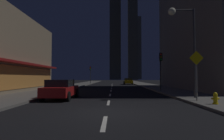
{
  "coord_description": "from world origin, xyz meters",
  "views": [
    {
      "loc": [
        0.33,
        -8.55,
        1.62
      ],
      "look_at": [
        0.0,
        27.11,
        3.04
      ],
      "focal_mm": 29.54,
      "sensor_mm": 36.0,
      "label": 1
    }
  ],
  "objects_px": {
    "pedestrian_crossing_sign": "(196,71)",
    "fire_hydrant_yellow_near": "(215,99)",
    "car_parked_far": "(128,81)",
    "fire_hydrant_far_left": "(67,86)",
    "street_lamp_right": "(183,30)",
    "traffic_light_far_left": "(90,71)",
    "car_parked_near": "(61,89)",
    "traffic_light_near_right": "(161,63)"
  },
  "relations": [
    {
      "from": "fire_hydrant_yellow_near",
      "to": "street_lamp_right",
      "type": "height_order",
      "value": "street_lamp_right"
    },
    {
      "from": "car_parked_far",
      "to": "street_lamp_right",
      "type": "bearing_deg",
      "value": -86.41
    },
    {
      "from": "fire_hydrant_yellow_near",
      "to": "fire_hydrant_far_left",
      "type": "bearing_deg",
      "value": 129.05
    },
    {
      "from": "pedestrian_crossing_sign",
      "to": "fire_hydrant_yellow_near",
      "type": "bearing_deg",
      "value": -79.18
    },
    {
      "from": "car_parked_far",
      "to": "fire_hydrant_far_left",
      "type": "height_order",
      "value": "car_parked_far"
    },
    {
      "from": "pedestrian_crossing_sign",
      "to": "fire_hydrant_far_left",
      "type": "bearing_deg",
      "value": 131.55
    },
    {
      "from": "traffic_light_far_left",
      "to": "street_lamp_right",
      "type": "relative_size",
      "value": 0.64
    },
    {
      "from": "car_parked_far",
      "to": "pedestrian_crossing_sign",
      "type": "bearing_deg",
      "value": -86.18
    },
    {
      "from": "street_lamp_right",
      "to": "pedestrian_crossing_sign",
      "type": "relative_size",
      "value": 2.09
    },
    {
      "from": "fire_hydrant_yellow_near",
      "to": "traffic_light_near_right",
      "type": "relative_size",
      "value": 0.16
    },
    {
      "from": "car_parked_near",
      "to": "fire_hydrant_yellow_near",
      "type": "height_order",
      "value": "car_parked_near"
    },
    {
      "from": "fire_hydrant_yellow_near",
      "to": "traffic_light_near_right",
      "type": "bearing_deg",
      "value": 92.27
    },
    {
      "from": "car_parked_far",
      "to": "traffic_light_far_left",
      "type": "distance_m",
      "value": 10.27
    },
    {
      "from": "traffic_light_near_right",
      "to": "street_lamp_right",
      "type": "relative_size",
      "value": 0.64
    },
    {
      "from": "car_parked_near",
      "to": "fire_hydrant_far_left",
      "type": "distance_m",
      "value": 11.28
    },
    {
      "from": "fire_hydrant_yellow_near",
      "to": "street_lamp_right",
      "type": "bearing_deg",
      "value": 99.24
    },
    {
      "from": "car_parked_near",
      "to": "fire_hydrant_yellow_near",
      "type": "bearing_deg",
      "value": -20.29
    },
    {
      "from": "fire_hydrant_yellow_near",
      "to": "traffic_light_far_left",
      "type": "xyz_separation_m",
      "value": [
        -11.4,
        35.61,
        2.74
      ]
    },
    {
      "from": "car_parked_far",
      "to": "fire_hydrant_yellow_near",
      "type": "height_order",
      "value": "car_parked_far"
    },
    {
      "from": "pedestrian_crossing_sign",
      "to": "street_lamp_right",
      "type": "bearing_deg",
      "value": 97.7
    },
    {
      "from": "car_parked_far",
      "to": "fire_hydrant_far_left",
      "type": "bearing_deg",
      "value": -119.22
    },
    {
      "from": "car_parked_far",
      "to": "fire_hydrant_yellow_near",
      "type": "relative_size",
      "value": 6.48
    },
    {
      "from": "fire_hydrant_yellow_near",
      "to": "street_lamp_right",
      "type": "distance_m",
      "value": 5.64
    },
    {
      "from": "fire_hydrant_far_left",
      "to": "traffic_light_near_right",
      "type": "height_order",
      "value": "traffic_light_near_right"
    },
    {
      "from": "fire_hydrant_far_left",
      "to": "fire_hydrant_yellow_near",
      "type": "bearing_deg",
      "value": -50.95
    },
    {
      "from": "car_parked_far",
      "to": "traffic_light_far_left",
      "type": "relative_size",
      "value": 1.01
    },
    {
      "from": "car_parked_far",
      "to": "fire_hydrant_yellow_near",
      "type": "xyz_separation_m",
      "value": [
        2.3,
        -31.53,
        -0.29
      ]
    },
    {
      "from": "fire_hydrant_far_left",
      "to": "traffic_light_near_right",
      "type": "distance_m",
      "value": 12.55
    },
    {
      "from": "car_parked_far",
      "to": "fire_hydrant_far_left",
      "type": "distance_m",
      "value": 19.46
    },
    {
      "from": "fire_hydrant_yellow_near",
      "to": "fire_hydrant_far_left",
      "type": "xyz_separation_m",
      "value": [
        -11.8,
        14.55,
        0.0
      ]
    },
    {
      "from": "fire_hydrant_yellow_near",
      "to": "pedestrian_crossing_sign",
      "type": "relative_size",
      "value": 0.21
    },
    {
      "from": "traffic_light_near_right",
      "to": "car_parked_far",
      "type": "bearing_deg",
      "value": 95.06
    },
    {
      "from": "car_parked_near",
      "to": "street_lamp_right",
      "type": "height_order",
      "value": "street_lamp_right"
    },
    {
      "from": "traffic_light_near_right",
      "to": "traffic_light_far_left",
      "type": "distance_m",
      "value": 27.8
    },
    {
      "from": "car_parked_near",
      "to": "traffic_light_far_left",
      "type": "xyz_separation_m",
      "value": [
        -1.9,
        32.1,
        2.45
      ]
    },
    {
      "from": "fire_hydrant_far_left",
      "to": "traffic_light_far_left",
      "type": "xyz_separation_m",
      "value": [
        0.4,
        21.07,
        2.74
      ]
    },
    {
      "from": "car_parked_far",
      "to": "fire_hydrant_yellow_near",
      "type": "distance_m",
      "value": 31.61
    },
    {
      "from": "traffic_light_far_left",
      "to": "pedestrian_crossing_sign",
      "type": "xyz_separation_m",
      "value": [
        11.1,
        -34.04,
        -1.18
      ]
    },
    {
      "from": "car_parked_near",
      "to": "traffic_light_far_left",
      "type": "relative_size",
      "value": 1.01
    },
    {
      "from": "fire_hydrant_far_left",
      "to": "pedestrian_crossing_sign",
      "type": "height_order",
      "value": "pedestrian_crossing_sign"
    },
    {
      "from": "fire_hydrant_yellow_near",
      "to": "traffic_light_far_left",
      "type": "bearing_deg",
      "value": 107.75
    },
    {
      "from": "car_parked_far",
      "to": "traffic_light_near_right",
      "type": "distance_m",
      "value": 21.68
    }
  ]
}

